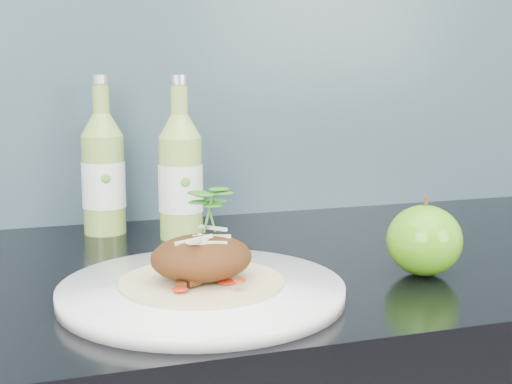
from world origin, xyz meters
TOP-DOWN VIEW (x-y plane):
  - dinner_plate at (-0.08, 1.56)m, footprint 0.34×0.34m
  - pork_taco at (-0.08, 1.56)m, footprint 0.17×0.17m
  - green_apple at (0.19, 1.57)m, footprint 0.09×0.09m
  - cider_bottle_left at (-0.14, 1.91)m, footprint 0.07×0.07m
  - cider_bottle_right at (-0.04, 1.84)m, footprint 0.06×0.07m

SIDE VIEW (x-z plane):
  - dinner_plate at x=-0.08m, z-range 0.90..0.92m
  - green_apple at x=0.19m, z-range 0.90..0.99m
  - pork_taco at x=-0.08m, z-range 0.89..1.00m
  - cider_bottle_left at x=-0.14m, z-range 0.87..1.10m
  - cider_bottle_right at x=-0.04m, z-range 0.87..1.10m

